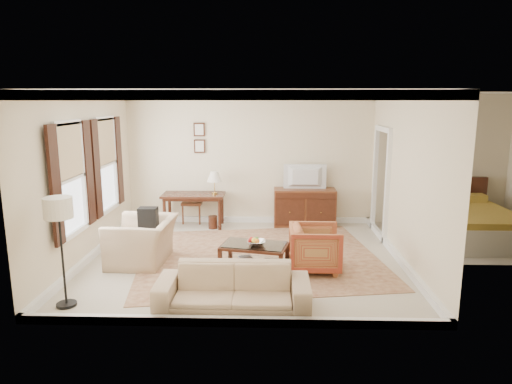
{
  "coord_description": "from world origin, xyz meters",
  "views": [
    {
      "loc": [
        0.43,
        -7.71,
        2.78
      ],
      "look_at": [
        0.2,
        0.3,
        1.15
      ],
      "focal_mm": 32.0,
      "sensor_mm": 36.0,
      "label": 1
    }
  ],
  "objects_px": {
    "club_armchair": "(142,234)",
    "sofa": "(233,282)",
    "writing_desk": "(194,199)",
    "coffee_table": "(254,250)",
    "striped_armchair": "(315,246)",
    "tv": "(305,169)",
    "sideboard": "(304,207)"
  },
  "relations": [
    {
      "from": "club_armchair",
      "to": "sofa",
      "type": "distance_m",
      "value": 2.47
    },
    {
      "from": "tv",
      "to": "sofa",
      "type": "distance_m",
      "value": 4.47
    },
    {
      "from": "writing_desk",
      "to": "sideboard",
      "type": "distance_m",
      "value": 2.47
    },
    {
      "from": "writing_desk",
      "to": "sofa",
      "type": "distance_m",
      "value": 4.24
    },
    {
      "from": "tv",
      "to": "sofa",
      "type": "bearing_deg",
      "value": 73.19
    },
    {
      "from": "sofa",
      "to": "writing_desk",
      "type": "bearing_deg",
      "value": 106.43
    },
    {
      "from": "sideboard",
      "to": "club_armchair",
      "type": "relative_size",
      "value": 1.15
    },
    {
      "from": "coffee_table",
      "to": "striped_armchair",
      "type": "height_order",
      "value": "striped_armchair"
    },
    {
      "from": "tv",
      "to": "club_armchair",
      "type": "height_order",
      "value": "tv"
    },
    {
      "from": "tv",
      "to": "sofa",
      "type": "xyz_separation_m",
      "value": [
        -1.27,
        -4.2,
        -0.88
      ]
    },
    {
      "from": "sideboard",
      "to": "coffee_table",
      "type": "height_order",
      "value": "sideboard"
    },
    {
      "from": "sideboard",
      "to": "sofa",
      "type": "relative_size",
      "value": 0.66
    },
    {
      "from": "club_armchair",
      "to": "sofa",
      "type": "relative_size",
      "value": 0.58
    },
    {
      "from": "coffee_table",
      "to": "sofa",
      "type": "relative_size",
      "value": 0.57
    },
    {
      "from": "tv",
      "to": "club_armchair",
      "type": "distance_m",
      "value": 3.91
    },
    {
      "from": "tv",
      "to": "coffee_table",
      "type": "distance_m",
      "value": 3.07
    },
    {
      "from": "writing_desk",
      "to": "sideboard",
      "type": "xyz_separation_m",
      "value": [
        2.46,
        0.15,
        -0.21
      ]
    },
    {
      "from": "sideboard",
      "to": "sofa",
      "type": "xyz_separation_m",
      "value": [
        -1.27,
        -4.22,
        -0.02
      ]
    },
    {
      "from": "sideboard",
      "to": "club_armchair",
      "type": "xyz_separation_m",
      "value": [
        -2.98,
        -2.44,
        0.1
      ]
    },
    {
      "from": "sofa",
      "to": "sideboard",
      "type": "bearing_deg",
      "value": 73.41
    },
    {
      "from": "writing_desk",
      "to": "sofa",
      "type": "bearing_deg",
      "value": -73.72
    },
    {
      "from": "writing_desk",
      "to": "coffee_table",
      "type": "height_order",
      "value": "writing_desk"
    },
    {
      "from": "sideboard",
      "to": "tv",
      "type": "bearing_deg",
      "value": -90.0
    },
    {
      "from": "tv",
      "to": "coffee_table",
      "type": "xyz_separation_m",
      "value": [
        -1.03,
        -2.73,
        -0.94
      ]
    },
    {
      "from": "coffee_table",
      "to": "sofa",
      "type": "height_order",
      "value": "sofa"
    },
    {
      "from": "writing_desk",
      "to": "striped_armchair",
      "type": "relative_size",
      "value": 1.62
    },
    {
      "from": "club_armchair",
      "to": "sofa",
      "type": "height_order",
      "value": "club_armchair"
    },
    {
      "from": "sideboard",
      "to": "sofa",
      "type": "height_order",
      "value": "sideboard"
    },
    {
      "from": "writing_desk",
      "to": "coffee_table",
      "type": "xyz_separation_m",
      "value": [
        1.42,
        -2.6,
        -0.29
      ]
    },
    {
      "from": "coffee_table",
      "to": "writing_desk",
      "type": "bearing_deg",
      "value": 118.68
    },
    {
      "from": "striped_armchair",
      "to": "tv",
      "type": "bearing_deg",
      "value": -0.06
    },
    {
      "from": "striped_armchair",
      "to": "sofa",
      "type": "height_order",
      "value": "striped_armchair"
    }
  ]
}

